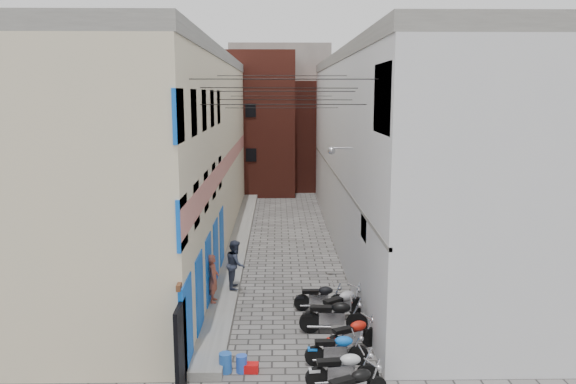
{
  "coord_description": "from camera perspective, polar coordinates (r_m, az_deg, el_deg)",
  "views": [
    {
      "loc": [
        -0.17,
        -13.04,
        7.13
      ],
      "look_at": [
        0.25,
        10.41,
        3.0
      ],
      "focal_mm": 35.0,
      "sensor_mm": 36.0,
      "label": 1
    }
  ],
  "objects": [
    {
      "name": "ground",
      "position": [
        14.86,
        -0.25,
        -18.68
      ],
      "size": [
        90.0,
        90.0,
        0.0
      ],
      "primitive_type": "plane",
      "color": "#585553",
      "rests_on": "ground"
    },
    {
      "name": "plinth",
      "position": [
        27.03,
        -5.0,
        -5.07
      ],
      "size": [
        0.9,
        26.0,
        0.25
      ],
      "primitive_type": "cube",
      "color": "slate",
      "rests_on": "ground"
    },
    {
      "name": "building_left",
      "position": [
        26.56,
        -11.48,
        4.1
      ],
      "size": [
        5.1,
        27.0,
        9.0
      ],
      "color": "beige",
      "rests_on": "ground"
    },
    {
      "name": "building_right",
      "position": [
        26.67,
        10.18,
        4.18
      ],
      "size": [
        5.94,
        26.0,
        9.0
      ],
      "color": "silver",
      "rests_on": "ground"
    },
    {
      "name": "building_far_brick_left",
      "position": [
        41.13,
        -3.6,
        7.0
      ],
      "size": [
        6.0,
        6.0,
        10.0
      ],
      "primitive_type": "cube",
      "color": "maroon",
      "rests_on": "ground"
    },
    {
      "name": "building_far_brick_right",
      "position": [
        43.27,
        3.2,
        5.82
      ],
      "size": [
        5.0,
        6.0,
        8.0
      ],
      "primitive_type": "cube",
      "color": "maroon",
      "rests_on": "ground"
    },
    {
      "name": "building_far_concrete",
      "position": [
        47.07,
        -0.83,
        8.0
      ],
      "size": [
        8.0,
        5.0,
        11.0
      ],
      "primitive_type": "cube",
      "color": "slate",
      "rests_on": "ground"
    },
    {
      "name": "far_shopfront",
      "position": [
        38.7,
        -0.76,
        1.17
      ],
      "size": [
        2.0,
        0.3,
        2.4
      ],
      "primitive_type": "cube",
      "color": "black",
      "rests_on": "ground"
    },
    {
      "name": "overhead_wires",
      "position": [
        20.68,
        -0.56,
        9.97
      ],
      "size": [
        5.8,
        13.02,
        1.32
      ],
      "color": "black",
      "rests_on": "ground"
    },
    {
      "name": "motorcycle_b",
      "position": [
        14.41,
        5.55,
        -17.32
      ],
      "size": [
        1.88,
        0.77,
        1.06
      ],
      "primitive_type": null,
      "rotation": [
        0.0,
        0.0,
        -1.47
      ],
      "color": "#B4B5B9",
      "rests_on": "ground"
    },
    {
      "name": "motorcycle_c",
      "position": [
        15.46,
        4.97,
        -15.47
      ],
      "size": [
        1.72,
        0.58,
        0.99
      ],
      "primitive_type": null,
      "rotation": [
        0.0,
        0.0,
        -1.55
      ],
      "color": "blue",
      "rests_on": "ground"
    },
    {
      "name": "motorcycle_d",
      "position": [
        16.27,
        6.58,
        -14.07
      ],
      "size": [
        1.85,
        1.29,
        1.03
      ],
      "primitive_type": null,
      "rotation": [
        0.0,
        0.0,
        -1.12
      ],
      "color": "red",
      "rests_on": "ground"
    },
    {
      "name": "motorcycle_e",
      "position": [
        17.27,
        4.64,
        -12.27
      ],
      "size": [
        2.1,
        0.77,
        1.2
      ],
      "primitive_type": null,
      "rotation": [
        0.0,
        0.0,
        -1.63
      ],
      "color": "black",
      "rests_on": "ground"
    },
    {
      "name": "motorcycle_f",
      "position": [
        18.14,
        5.48,
        -11.22
      ],
      "size": [
        1.99,
        1.71,
        1.16
      ],
      "primitive_type": null,
      "rotation": [
        0.0,
        0.0,
        -0.93
      ],
      "color": "#A5A4A9",
      "rests_on": "ground"
    },
    {
      "name": "motorcycle_g",
      "position": [
        18.96,
        3.26,
        -10.48
      ],
      "size": [
        1.75,
        0.58,
        1.01
      ],
      "primitive_type": null,
      "rotation": [
        0.0,
        0.0,
        -1.55
      ],
      "color": "black",
      "rests_on": "ground"
    },
    {
      "name": "person_a",
      "position": [
        19.05,
        -7.63,
        -8.67
      ],
      "size": [
        0.42,
        0.61,
        1.63
      ],
      "primitive_type": "imported",
      "rotation": [
        0.0,
        0.0,
        1.62
      ],
      "color": "#9D4B39",
      "rests_on": "plinth"
    },
    {
      "name": "person_b",
      "position": [
        20.26,
        -5.35,
        -7.3
      ],
      "size": [
        0.7,
        0.88,
        1.74
      ],
      "primitive_type": "imported",
      "rotation": [
        0.0,
        0.0,
        1.62
      ],
      "color": "#33394D",
      "rests_on": "plinth"
    },
    {
      "name": "water_jug_near",
      "position": [
        15.24,
        -6.38,
        -16.86
      ],
      "size": [
        0.34,
        0.34,
        0.52
      ],
      "primitive_type": "cylinder",
      "rotation": [
        0.0,
        0.0,
        -0.01
      ],
      "color": "#2359B3",
      "rests_on": "ground"
    },
    {
      "name": "water_jug_far",
      "position": [
        15.23,
        -4.73,
        -17.0
      ],
      "size": [
        0.33,
        0.33,
        0.46
      ],
      "primitive_type": "cylinder",
      "rotation": [
        0.0,
        0.0,
        -0.13
      ],
      "color": "blue",
      "rests_on": "ground"
    },
    {
      "name": "red_crate",
      "position": [
        15.26,
        -3.75,
        -17.39
      ],
      "size": [
        0.38,
        0.29,
        0.23
      ],
      "primitive_type": "cube",
      "rotation": [
        0.0,
        0.0,
        -0.05
      ],
      "color": "red",
      "rests_on": "ground"
    }
  ]
}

